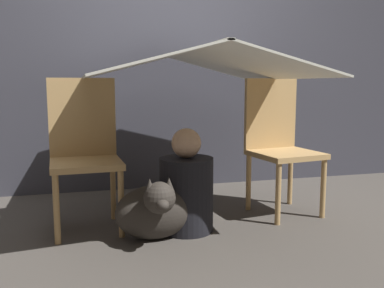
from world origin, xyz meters
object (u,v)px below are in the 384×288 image
chair_left (85,148)px  person_front (186,189)px  dog (155,210)px  chair_right (279,141)px

chair_left → person_front: (0.59, -0.24, -0.24)m
chair_left → person_front: chair_left is taller
chair_left → dog: bearing=-46.8°
person_front → dog: (-0.22, -0.12, -0.08)m
chair_left → person_front: 0.68m
chair_right → dog: (-0.95, -0.36, -0.32)m
chair_right → dog: bearing=-167.8°
chair_right → dog: chair_right is taller
chair_left → person_front: size_ratio=1.47×
chair_left → chair_right: same height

